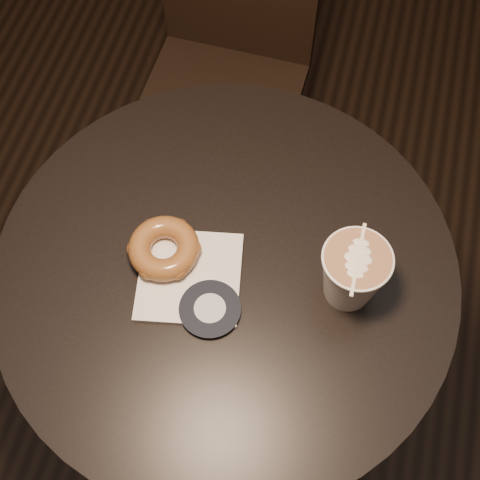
# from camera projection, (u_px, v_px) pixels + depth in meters

# --- Properties ---
(cafe_table) EXTENTS (0.70, 0.70, 0.75)m
(cafe_table) POSITION_uv_depth(u_px,v_px,m) (228.00, 314.00, 1.18)
(cafe_table) COLOR black
(cafe_table) RESTS_ON ground
(chair) EXTENTS (0.37, 0.37, 0.91)m
(chair) POSITION_uv_depth(u_px,v_px,m) (230.00, 45.00, 1.53)
(chair) COLOR black
(chair) RESTS_ON ground
(pastry_bag) EXTENTS (0.17, 0.17, 0.01)m
(pastry_bag) POSITION_uv_depth(u_px,v_px,m) (190.00, 277.00, 0.99)
(pastry_bag) COLOR white
(pastry_bag) RESTS_ON cafe_table
(doughnut) EXTENTS (0.11, 0.11, 0.03)m
(doughnut) POSITION_uv_depth(u_px,v_px,m) (164.00, 248.00, 0.98)
(doughnut) COLOR brown
(doughnut) RESTS_ON pastry_bag
(latte_cup) EXTENTS (0.10, 0.10, 0.11)m
(latte_cup) POSITION_uv_depth(u_px,v_px,m) (352.00, 275.00, 0.93)
(latte_cup) COLOR silver
(latte_cup) RESTS_ON cafe_table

